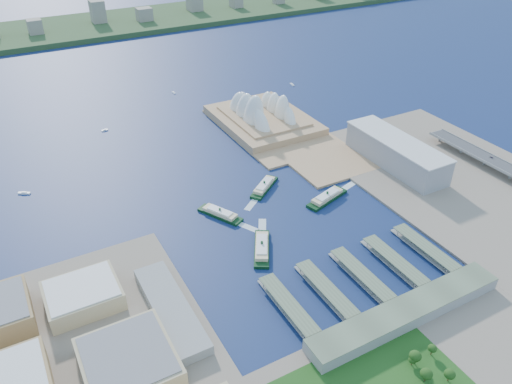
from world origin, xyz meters
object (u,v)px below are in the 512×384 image
toaster_building (396,152)px  ferry_d (327,196)px  car_c (491,157)px  opera_house (263,105)px  ferry_b (264,185)px  ferry_a (220,212)px  ferry_c (262,246)px

toaster_building → ferry_d: toaster_building is taller
ferry_d → car_c: 240.57m
opera_house → toaster_building: opera_house is taller
opera_house → ferry_b: (-92.02, -165.40, -26.67)m
ferry_b → toaster_building: bearing=42.1°
toaster_building → ferry_b: toaster_building is taller
opera_house → ferry_b: opera_house is taller
car_c → ferry_b: bearing=-18.8°
ferry_a → car_c: size_ratio=11.20×
opera_house → car_c: opera_house is taller
ferry_a → ferry_b: size_ratio=1.00×
car_c → ferry_d: bearing=-9.6°
ferry_c → opera_house: bearing=-89.7°
ferry_a → ferry_d: size_ratio=0.92×
opera_house → ferry_d: size_ratio=2.95×
ferry_a → car_c: (364.94, -72.39, 10.26)m
ferry_b → car_c: size_ratio=11.24×
opera_house → ferry_a: 255.21m
ferry_a → ferry_b: bearing=-7.8°
ferry_a → ferry_c: (11.90, -77.30, 0.41)m
ferry_d → ferry_a: bearing=59.4°
ferry_a → ferry_b: ferry_b is taller
ferry_a → car_c: 372.19m
ferry_b → ferry_c: size_ratio=0.93×
toaster_building → ferry_d: bearing=-169.3°
ferry_c → toaster_building: bearing=-134.0°
ferry_a → ferry_d: 131.93m
toaster_building → ferry_c: 254.13m
ferry_c → ferry_d: bearing=-128.6°
ferry_c → car_c: (353.04, 4.91, 9.85)m
ferry_a → ferry_d: ferry_d is taller
opera_house → ferry_d: bearing=-99.6°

